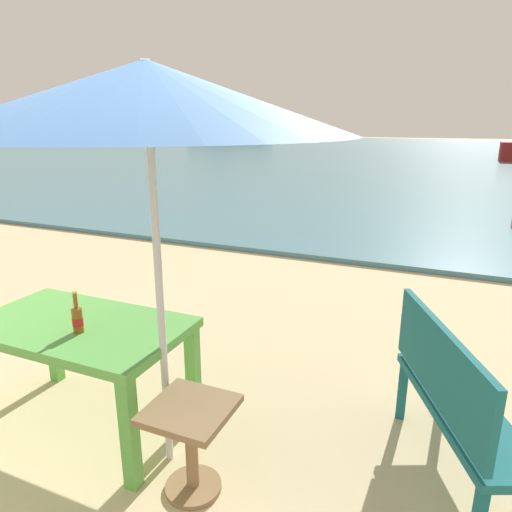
% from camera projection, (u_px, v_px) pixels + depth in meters
% --- Properties ---
extents(sea_water, '(120.00, 50.00, 0.08)m').
position_uv_depth(sea_water, '(429.00, 153.00, 28.84)').
color(sea_water, teal).
rests_on(sea_water, ground_plane).
extents(picnic_table_green, '(1.40, 0.80, 0.76)m').
position_uv_depth(picnic_table_green, '(80.00, 338.00, 3.00)').
color(picnic_table_green, '#60B24C').
rests_on(picnic_table_green, ground_plane).
extents(beer_bottle_amber, '(0.07, 0.07, 0.26)m').
position_uv_depth(beer_bottle_amber, '(77.00, 318.00, 2.81)').
color(beer_bottle_amber, brown).
rests_on(beer_bottle_amber, picnic_table_green).
extents(patio_umbrella, '(2.10, 2.10, 2.30)m').
position_uv_depth(patio_umbrella, '(147.00, 99.00, 2.26)').
color(patio_umbrella, silver).
rests_on(patio_umbrella, ground_plane).
extents(side_table_wood, '(0.44, 0.44, 0.54)m').
position_uv_depth(side_table_wood, '(191.00, 436.00, 2.52)').
color(side_table_wood, olive).
rests_on(side_table_wood, ground_plane).
extents(bench_teal_center, '(0.82, 1.24, 0.95)m').
position_uv_depth(bench_teal_center, '(452.00, 394.00, 2.57)').
color(bench_teal_center, '#196066').
rests_on(bench_teal_center, ground_plane).
extents(boat_sailboat, '(7.84, 2.14, 2.85)m').
position_uv_depth(boat_sailboat, '(228.00, 131.00, 42.48)').
color(boat_sailboat, gray).
rests_on(boat_sailboat, sea_water).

